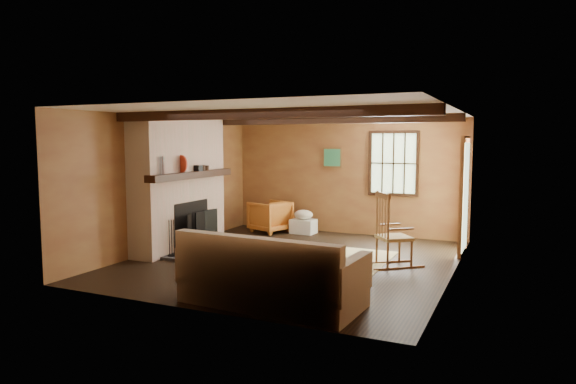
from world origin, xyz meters
The scene contains 10 objects.
ground centered at (0.00, 0.00, 0.00)m, with size 5.50×5.50×0.00m, color black.
room_envelope centered at (0.22, 0.26, 1.63)m, with size 5.02×5.52×2.44m.
fireplace centered at (-2.23, 0.00, 1.10)m, with size 1.02×2.30×2.40m.
rug centered at (0.20, -0.20, 0.00)m, with size 2.50×3.00×0.01m, color #C8BA85.
rocking_chair centered at (1.55, 0.28, 0.49)m, with size 0.93×0.88×1.17m.
sofa centered at (0.69, -2.23, 0.31)m, with size 2.23×1.10×0.88m.
firewood_pile centered at (-1.80, 2.49, 0.12)m, with size 0.67×0.12×0.24m.
laundry_basket centered at (-0.80, 2.33, 0.15)m, with size 0.50×0.38×0.30m, color silver.
basket_pillow centered at (-0.80, 2.33, 0.40)m, with size 0.41×0.33×0.20m, color beige.
armchair centered at (-1.51, 2.18, 0.34)m, with size 0.72×0.74×0.68m, color #BF6026.
Camera 1 is at (3.34, -7.57, 1.96)m, focal length 32.00 mm.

